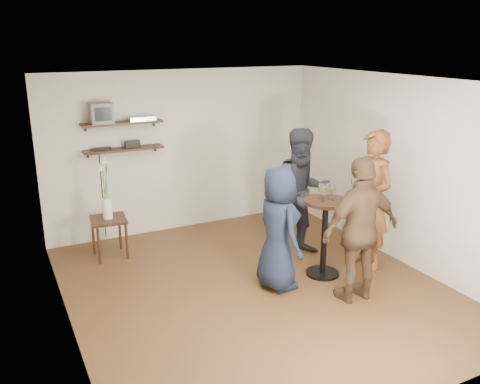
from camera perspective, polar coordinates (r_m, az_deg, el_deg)
name	(u,v)px	position (r m, az deg, el deg)	size (l,w,h in m)	color
room	(256,191)	(6.12, 1.84, 0.13)	(4.58, 5.08, 2.68)	#442916
shelf_upper	(122,123)	(7.83, -13.11, 7.57)	(1.20, 0.25, 0.04)	black
shelf_lower	(124,149)	(7.90, -12.92, 4.71)	(1.20, 0.25, 0.04)	black
crt_monitor	(101,113)	(7.74, -15.36, 8.56)	(0.32, 0.30, 0.30)	#59595B
dvd_deck	(142,118)	(7.90, -11.00, 8.12)	(0.40, 0.24, 0.06)	silver
radio	(132,144)	(7.92, -11.98, 5.30)	(0.22, 0.10, 0.10)	black
power_strip	(101,149)	(7.88, -15.33, 4.73)	(0.30, 0.05, 0.03)	black
side_table	(109,225)	(7.55, -14.53, -3.56)	(0.54, 0.54, 0.59)	black
vase_lilies	(106,198)	(7.42, -14.76, -0.70)	(0.19, 0.19, 0.95)	white
drinks_table	(325,227)	(6.78, 9.49, -3.92)	(0.58, 0.58, 1.06)	black
wine_glass_fl	(323,191)	(6.56, 9.34, 0.11)	(0.07, 0.07, 0.20)	silver
wine_glass_fr	(333,190)	(6.64, 10.40, 0.18)	(0.06, 0.06, 0.19)	silver
wine_glass_bl	(321,189)	(6.67, 9.10, 0.38)	(0.07, 0.07, 0.20)	silver
wine_glass_br	(328,189)	(6.64, 9.88, 0.37)	(0.07, 0.07, 0.21)	silver
person_plaid	(371,200)	(7.09, 14.53, -0.90)	(0.70, 0.46, 1.92)	red
person_dark	(303,193)	(7.31, 7.04, -0.14)	(0.91, 0.71, 1.87)	black
person_navy	(278,229)	(6.35, 4.33, -4.12)	(0.77, 0.50, 1.58)	black
person_brown	(361,230)	(6.17, 13.39, -4.21)	(1.04, 0.43, 1.78)	#432E1C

